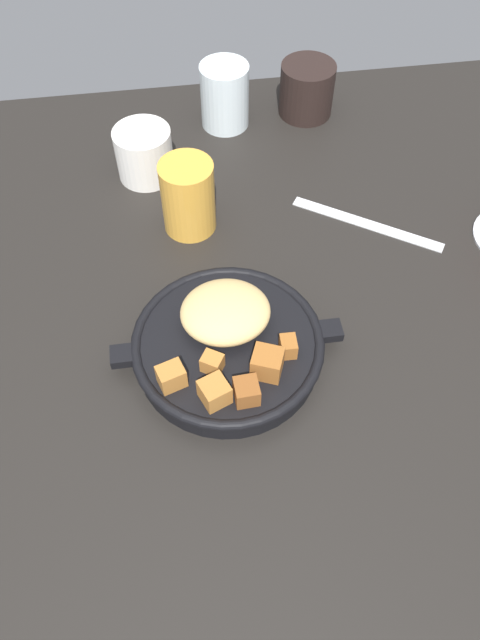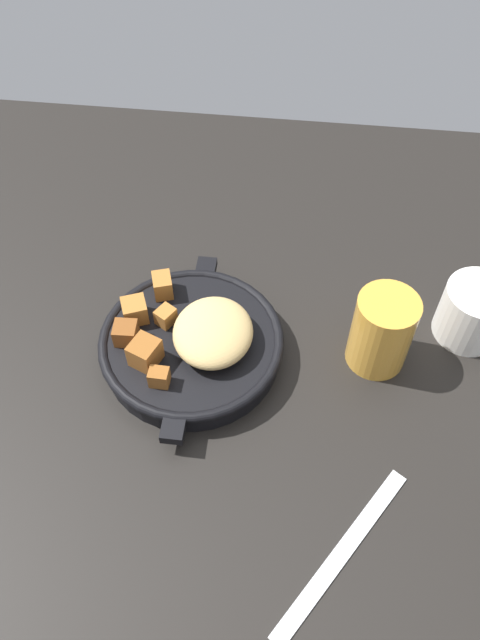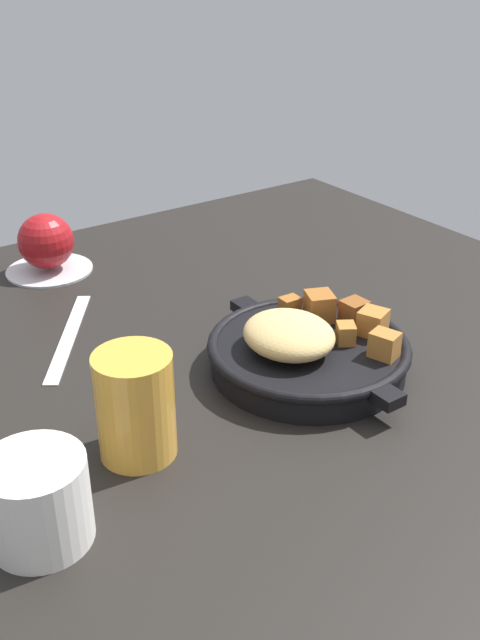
% 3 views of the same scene
% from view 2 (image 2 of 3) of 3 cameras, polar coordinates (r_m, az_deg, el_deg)
% --- Properties ---
extents(ground_plane, '(1.00, 0.98, 0.02)m').
position_cam_2_polar(ground_plane, '(0.73, -1.34, -5.39)').
color(ground_plane, black).
extents(cast_iron_skillet, '(0.25, 0.21, 0.07)m').
position_cam_2_polar(cast_iron_skillet, '(0.71, -4.36, -2.05)').
color(cast_iron_skillet, black).
rests_on(cast_iron_skillet, ground_plane).
extents(butter_knife, '(0.18, 0.13, 0.00)m').
position_cam_2_polar(butter_knife, '(0.64, 9.40, -20.32)').
color(butter_knife, silver).
rests_on(butter_knife, ground_plane).
extents(juice_glass_amber, '(0.07, 0.07, 0.10)m').
position_cam_2_polar(juice_glass_amber, '(0.71, 12.89, -1.03)').
color(juice_glass_amber, gold).
rests_on(juice_glass_amber, ground_plane).
extents(ceramic_mug_white, '(0.08, 0.08, 0.07)m').
position_cam_2_polar(ceramic_mug_white, '(0.77, 20.64, 0.68)').
color(ceramic_mug_white, silver).
rests_on(ceramic_mug_white, ground_plane).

